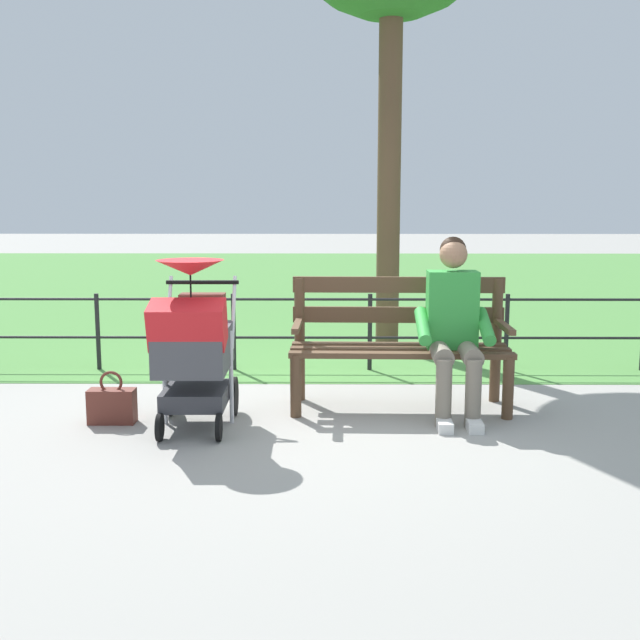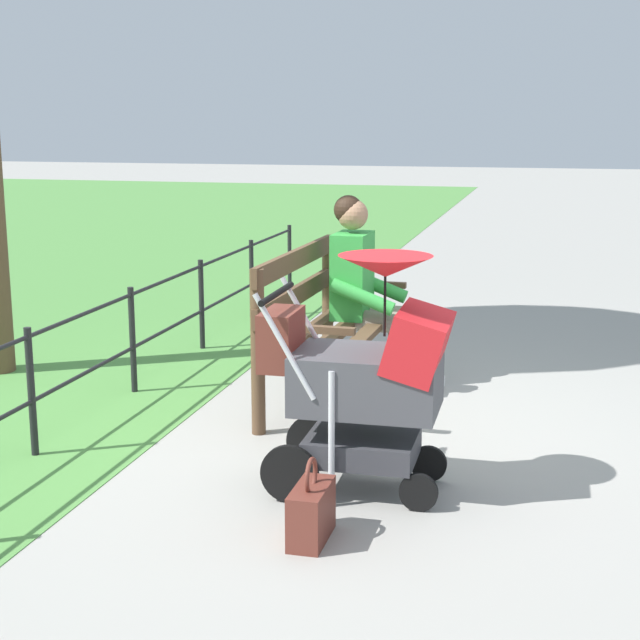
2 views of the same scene
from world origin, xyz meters
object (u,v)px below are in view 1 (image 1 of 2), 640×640
(person_on_bench, at_px, (454,322))
(handbag, at_px, (112,405))
(park_bench, at_px, (399,337))
(stroller, at_px, (194,342))

(person_on_bench, distance_m, handbag, 2.47)
(person_on_bench, relative_size, handbag, 3.45)
(person_on_bench, bearing_deg, park_bench, -31.40)
(park_bench, distance_m, stroller, 1.54)
(stroller, bearing_deg, park_bench, -157.69)
(park_bench, relative_size, stroller, 1.40)
(handbag, bearing_deg, park_bench, -167.15)
(park_bench, height_order, person_on_bench, person_on_bench)
(park_bench, distance_m, handbag, 2.12)
(park_bench, bearing_deg, handbag, 12.85)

